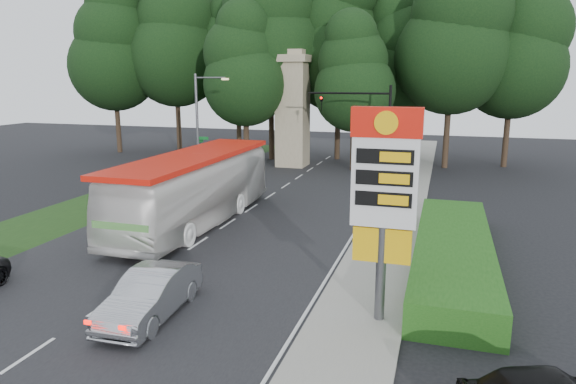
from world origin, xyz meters
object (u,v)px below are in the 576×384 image
(traffic_signal_mast, at_px, (371,121))
(streetlight_signs, at_px, (200,122))
(gas_station_pylon, at_px, (384,187))
(transit_bus, at_px, (195,190))
(sedan_silver, at_px, (151,294))
(monument, at_px, (293,108))

(traffic_signal_mast, bearing_deg, streetlight_signs, -171.08)
(gas_station_pylon, bearing_deg, transit_bus, 141.75)
(gas_station_pylon, height_order, sedan_silver, gas_station_pylon)
(gas_station_pylon, relative_size, sedan_silver, 1.46)
(gas_station_pylon, xyz_separation_m, streetlight_signs, (-16.19, 20.01, -0.01))
(gas_station_pylon, height_order, monument, monument)
(traffic_signal_mast, height_order, sedan_silver, traffic_signal_mast)
(traffic_signal_mast, xyz_separation_m, streetlight_signs, (-12.67, -1.99, -0.23))
(monument, bearing_deg, sedan_silver, -82.36)
(traffic_signal_mast, distance_m, streetlight_signs, 12.83)
(streetlight_signs, bearing_deg, gas_station_pylon, -51.04)
(traffic_signal_mast, xyz_separation_m, monument, (-7.68, 6.00, 0.43))
(traffic_signal_mast, bearing_deg, gas_station_pylon, -80.91)
(monument, height_order, sedan_silver, monument)
(gas_station_pylon, distance_m, monument, 30.17)
(monument, xyz_separation_m, transit_bus, (0.34, -19.44, -3.21))
(gas_station_pylon, relative_size, streetlight_signs, 0.86)
(monument, bearing_deg, transit_bus, -89.00)
(sedan_silver, bearing_deg, monument, 94.77)
(streetlight_signs, xyz_separation_m, transit_bus, (5.33, -11.45, -2.55))
(traffic_signal_mast, xyz_separation_m, sedan_silver, (-3.68, -23.80, -3.90))
(transit_bus, bearing_deg, monument, 91.05)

